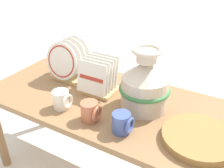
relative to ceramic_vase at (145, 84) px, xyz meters
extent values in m
cube|color=olive|center=(-0.18, -0.03, -0.16)|extent=(1.50, 0.67, 0.03)
cylinder|color=olive|center=(-0.88, 0.25, -0.46)|extent=(0.06, 0.06, 0.57)
cylinder|color=beige|center=(0.00, 0.00, -0.05)|extent=(0.25, 0.25, 0.19)
cone|color=beige|center=(0.00, 0.00, 0.08)|extent=(0.25, 0.25, 0.09)
cylinder|color=beige|center=(0.00, 0.00, 0.16)|extent=(0.10, 0.10, 0.06)
torus|color=beige|center=(0.00, 0.00, 0.19)|extent=(0.15, 0.15, 0.02)
torus|color=#38753D|center=(0.00, 0.00, -0.03)|extent=(0.27, 0.27, 0.02)
cube|color=tan|center=(-0.56, 0.08, -0.13)|extent=(0.22, 0.16, 0.02)
cylinder|color=tan|center=(-0.64, 0.14, -0.08)|extent=(0.01, 0.01, 0.08)
cylinder|color=tan|center=(-0.49, 0.14, -0.08)|extent=(0.01, 0.01, 0.08)
cylinder|color=white|center=(-0.56, 0.01, 0.00)|extent=(0.24, 0.05, 0.23)
torus|color=#B23323|center=(-0.56, 0.00, 0.00)|extent=(0.20, 0.05, 0.20)
cylinder|color=white|center=(-0.56, 0.05, 0.00)|extent=(0.24, 0.05, 0.23)
cylinder|color=white|center=(-0.56, 0.10, 0.00)|extent=(0.24, 0.05, 0.23)
cylinder|color=white|center=(-0.56, 0.15, 0.00)|extent=(0.24, 0.05, 0.23)
cube|color=tan|center=(-0.30, 0.02, -0.13)|extent=(0.22, 0.16, 0.02)
cylinder|color=tan|center=(-0.38, 0.09, -0.08)|extent=(0.01, 0.01, 0.08)
cylinder|color=tan|center=(-0.23, 0.09, -0.08)|extent=(0.01, 0.01, 0.08)
cube|color=white|center=(-0.30, -0.05, -0.03)|extent=(0.19, 0.04, 0.18)
cube|color=white|center=(-0.30, -0.01, -0.03)|extent=(0.19, 0.04, 0.18)
cube|color=white|center=(-0.30, 0.02, -0.03)|extent=(0.19, 0.04, 0.18)
cube|color=white|center=(-0.30, 0.06, -0.03)|extent=(0.19, 0.04, 0.18)
cube|color=white|center=(-0.30, 0.09, -0.03)|extent=(0.19, 0.04, 0.18)
cube|color=#B23323|center=(-0.30, -0.05, -0.03)|extent=(0.16, 0.01, 0.02)
cylinder|color=olive|center=(0.33, -0.12, -0.14)|extent=(0.33, 0.33, 0.01)
cylinder|color=olive|center=(0.33, -0.12, -0.13)|extent=(0.33, 0.33, 0.01)
cylinder|color=olive|center=(0.33, -0.12, -0.12)|extent=(0.33, 0.33, 0.01)
cylinder|color=olive|center=(0.33, -0.12, -0.11)|extent=(0.33, 0.33, 0.01)
cylinder|color=#42569E|center=(-0.01, -0.24, -0.09)|extent=(0.09, 0.09, 0.10)
torus|color=#42569E|center=(0.04, -0.24, -0.09)|extent=(0.02, 0.08, 0.08)
cylinder|color=silver|center=(-0.38, -0.23, -0.09)|extent=(0.09, 0.09, 0.10)
torus|color=silver|center=(-0.34, -0.23, -0.09)|extent=(0.02, 0.08, 0.08)
cylinder|color=#B76647|center=(-0.19, -0.24, -0.09)|extent=(0.09, 0.09, 0.10)
torus|color=#B76647|center=(-0.15, -0.24, -0.09)|extent=(0.02, 0.08, 0.08)
camera|label=1|loc=(0.45, -1.11, 0.67)|focal=42.00mm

